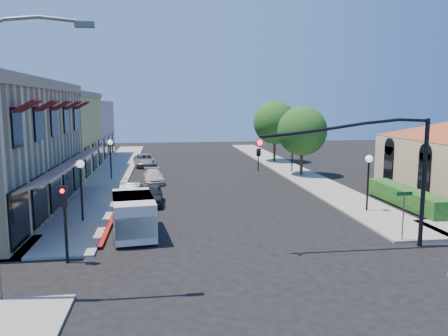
{
  "coord_description": "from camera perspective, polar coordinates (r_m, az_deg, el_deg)",
  "views": [
    {
      "loc": [
        -3.87,
        -16.87,
        6.64
      ],
      "look_at": [
        -0.09,
        10.41,
        2.6
      ],
      "focal_mm": 35.0,
      "sensor_mm": 36.0,
      "label": 1
    }
  ],
  "objects": [
    {
      "name": "sidewalk_right",
      "position": [
        46.12,
        8.07,
        0.06
      ],
      "size": [
        3.5,
        50.0,
        0.12
      ],
      "primitive_type": "cube",
      "color": "gray",
      "rests_on": "ground"
    },
    {
      "name": "street_name_sign",
      "position": [
        22.75,
        22.42,
        -4.84
      ],
      "size": [
        0.8,
        0.06,
        2.5
      ],
      "color": "#595B5E",
      "rests_on": "ground"
    },
    {
      "name": "lamppost_left_near",
      "position": [
        25.6,
        -18.21,
        -0.85
      ],
      "size": [
        0.44,
        0.44,
        3.57
      ],
      "color": "black",
      "rests_on": "ground"
    },
    {
      "name": "parked_car_c",
      "position": [
        37.38,
        -9.21,
        -1.11
      ],
      "size": [
        1.94,
        4.05,
        1.14
      ],
      "primitive_type": "imported",
      "rotation": [
        0.0,
        0.0,
        0.09
      ],
      "color": "#BABAB8",
      "rests_on": "ground"
    },
    {
      "name": "lamppost_left_far",
      "position": [
        39.34,
        -14.62,
        2.38
      ],
      "size": [
        0.44,
        0.44,
        3.57
      ],
      "color": "black",
      "rests_on": "ground"
    },
    {
      "name": "street_tree_b",
      "position": [
        50.53,
        6.67,
        5.92
      ],
      "size": [
        4.94,
        4.94,
        7.02
      ],
      "color": "black",
      "rests_on": "ground"
    },
    {
      "name": "hedge",
      "position": [
        30.92,
        22.66,
        -4.71
      ],
      "size": [
        1.4,
        8.0,
        1.1
      ],
      "primitive_type": "cube",
      "color": "#174012",
      "rests_on": "ground"
    },
    {
      "name": "street_tree_a",
      "position": [
        40.96,
        10.18,
        4.79
      ],
      "size": [
        4.56,
        4.56,
        6.48
      ],
      "color": "black",
      "rests_on": "ground"
    },
    {
      "name": "white_van",
      "position": [
        22.71,
        -11.76,
        -5.78
      ],
      "size": [
        2.51,
        4.77,
        2.02
      ],
      "color": "beige",
      "rests_on": "ground"
    },
    {
      "name": "signal_mast_arm",
      "position": [
        20.94,
        19.87,
        0.84
      ],
      "size": [
        8.01,
        0.39,
        6.0
      ],
      "color": "black",
      "rests_on": "ground"
    },
    {
      "name": "lamppost_right_near",
      "position": [
        28.05,
        18.37,
        -0.08
      ],
      "size": [
        0.44,
        0.44,
        3.57
      ],
      "color": "black",
      "rests_on": "ground"
    },
    {
      "name": "yellow_stucco_building",
      "position": [
        44.51,
        -23.08,
        4.02
      ],
      "size": [
        10.0,
        12.0,
        7.6
      ],
      "primitive_type": "cube",
      "color": "tan",
      "rests_on": "ground"
    },
    {
      "name": "parked_car_d",
      "position": [
        47.72,
        -10.31,
        1.01
      ],
      "size": [
        2.79,
        4.97,
        1.31
      ],
      "primitive_type": "imported",
      "rotation": [
        0.0,
        0.0,
        0.13
      ],
      "color": "#999B9E",
      "rests_on": "ground"
    },
    {
      "name": "parked_car_b",
      "position": [
        30.56,
        -12.12,
        -3.18
      ],
      "size": [
        1.52,
        3.9,
        1.26
      ],
      "primitive_type": "imported",
      "rotation": [
        0.0,
        0.0,
        -0.05
      ],
      "color": "#929496",
      "rests_on": "ground"
    },
    {
      "name": "pink_stucco_building",
      "position": [
        56.18,
        -19.9,
        4.65
      ],
      "size": [
        10.0,
        12.0,
        7.0
      ],
      "primitive_type": "cube",
      "color": "tan",
      "rests_on": "ground"
    },
    {
      "name": "sidewalk_left",
      "position": [
        44.63,
        -14.08,
        -0.38
      ],
      "size": [
        3.5,
        50.0,
        0.12
      ],
      "primitive_type": "cube",
      "color": "gray",
      "rests_on": "ground"
    },
    {
      "name": "ground",
      "position": [
        18.54,
        4.82,
        -12.67
      ],
      "size": [
        120.0,
        120.0,
        0.0
      ],
      "primitive_type": "plane",
      "color": "black",
      "rests_on": "ground"
    },
    {
      "name": "curb_red_strip",
      "position": [
        25.92,
        -14.43,
        -6.77
      ],
      "size": [
        0.25,
        10.0,
        0.06
      ],
      "primitive_type": "cube",
      "color": "maroon",
      "rests_on": "ground"
    },
    {
      "name": "secondary_signal",
      "position": [
        19.23,
        -20.15,
        -5.17
      ],
      "size": [
        0.28,
        0.42,
        3.32
      ],
      "color": "black",
      "rests_on": "ground"
    },
    {
      "name": "parked_car_a",
      "position": [
        29.5,
        -9.55,
        -3.48
      ],
      "size": [
        1.58,
        3.85,
        1.31
      ],
      "primitive_type": "imported",
      "rotation": [
        0.0,
        0.0,
        -0.01
      ],
      "color": "black",
      "rests_on": "ground"
    },
    {
      "name": "lamppost_right_far",
      "position": [
        42.88,
        8.92,
        3.02
      ],
      "size": [
        0.44,
        0.44,
        3.57
      ],
      "color": "black",
      "rests_on": "ground"
    }
  ]
}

